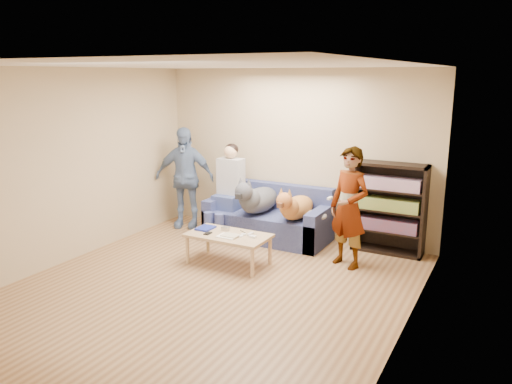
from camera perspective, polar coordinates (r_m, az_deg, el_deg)
The scene contains 27 objects.
ground at distance 6.08m, azimuth -5.43°, elevation -11.07°, with size 5.00×5.00×0.00m, color brown.
ceiling at distance 5.54m, azimuth -6.04°, elevation 14.22°, with size 5.00×5.00×0.00m, color white.
wall_back at distance 7.84m, azimuth 4.49°, elevation 4.42°, with size 4.50×4.50×0.00m, color tan.
wall_front at distance 3.93m, azimuth -26.48°, elevation -6.00°, with size 4.50×4.50×0.00m, color tan.
wall_left at distance 7.15m, azimuth -20.91°, elevation 2.73°, with size 5.00×5.00×0.00m, color tan.
wall_right at distance 4.83m, azimuth 17.11°, elevation -1.75°, with size 5.00×5.00×0.00m, color tan.
blanket at distance 7.34m, azimuth 6.62°, elevation -2.67°, with size 0.39×0.33×0.14m, color silver.
person_standing_right at distance 6.64m, azimuth 10.59°, elevation -1.78°, with size 0.59×0.38×1.61m, color gray.
person_standing_left at distance 8.34m, azimuth -8.17°, elevation 1.64°, with size 0.98×0.41×1.68m, color #7281B7.
held_controller at distance 6.48m, azimuth 8.43°, elevation -0.70°, with size 0.04×0.11×0.03m, color white.
notebook_blue at distance 6.95m, azimuth -5.79°, elevation -4.12°, with size 0.20×0.26×0.03m, color navy.
papers at distance 6.59m, azimuth -3.25°, elevation -5.08°, with size 0.26×0.20×0.01m, color white.
magazine at distance 6.59m, azimuth -2.94°, elevation -4.96°, with size 0.22×0.17×0.01m, color #B9AF94.
camera_silver at distance 6.85m, azimuth -3.51°, elevation -4.21°, with size 0.11×0.06×0.05m, color #AFAEB3.
controller_a at distance 6.65m, azimuth -0.65°, elevation -4.84°, with size 0.04×0.13×0.03m, color silver.
controller_b at distance 6.54m, azimuth -0.37°, elevation -5.13°, with size 0.09×0.06×0.03m, color white.
headphone_cup_a at distance 6.59m, azimuth -1.77°, elevation -5.06°, with size 0.07×0.07×0.02m, color white.
headphone_cup_b at distance 6.65m, azimuth -1.43°, elevation -4.87°, with size 0.07×0.07×0.02m, color silver.
pen_orange at distance 6.58m, azimuth -4.05°, elevation -5.15°, with size 0.01×0.01×0.14m, color orange.
pen_black at distance 6.79m, azimuth -1.51°, elevation -4.54°, with size 0.01×0.01×0.14m, color black.
wallet at distance 6.73m, azimuth -5.53°, elevation -4.73°, with size 0.07×0.12×0.01m, color black.
sofa at distance 7.81m, azimuth 1.48°, elevation -3.25°, with size 1.90×0.85×0.82m.
person_seated at distance 7.89m, azimuth -3.25°, elevation 0.61°, with size 0.40×0.73×1.47m.
dog_gray at distance 7.61m, azimuth 0.07°, elevation -0.81°, with size 0.43×1.26×0.63m.
dog_tan at distance 7.30m, azimuth 4.46°, elevation -1.69°, with size 0.38×1.15×0.55m.
coffee_table at distance 6.72m, azimuth -3.17°, elevation -5.21°, with size 1.10×0.60×0.42m.
bookshelf at distance 7.33m, azimuth 15.03°, elevation -1.58°, with size 1.00×0.34×1.30m.
Camera 1 is at (3.10, -4.60, 2.51)m, focal length 35.00 mm.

